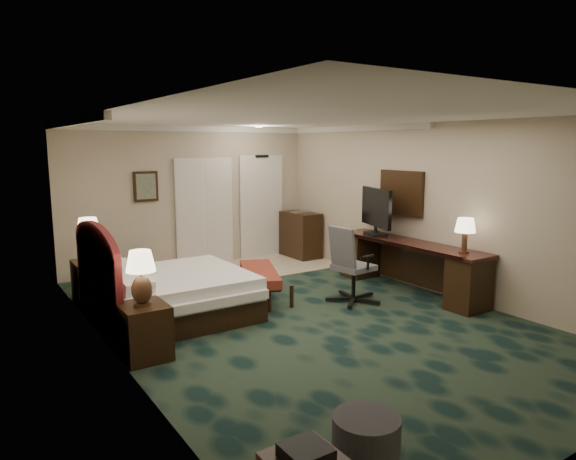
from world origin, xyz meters
TOP-DOWN VIEW (x-y plane):
  - floor at (0.00, 0.00)m, footprint 5.00×7.50m
  - ceiling at (0.00, 0.00)m, footprint 5.00×7.50m
  - wall_back at (0.00, 3.75)m, footprint 5.00×0.00m
  - wall_left at (-2.50, 0.00)m, footprint 0.00×7.50m
  - wall_right at (2.50, 0.00)m, footprint 0.00×7.50m
  - crown_molding at (0.00, 0.00)m, footprint 5.00×7.50m
  - tile_patch at (0.90, 2.90)m, footprint 3.20×1.70m
  - headboard at (-2.44, 1.00)m, footprint 0.12×2.00m
  - entry_door at (1.55, 3.72)m, footprint 1.02×0.06m
  - closet_doors at (0.25, 3.71)m, footprint 1.20×0.06m
  - wall_art at (-0.90, 3.71)m, footprint 0.45×0.06m
  - wall_mirror at (2.46, 0.60)m, footprint 0.05×0.95m
  - bed at (-1.44, 0.98)m, footprint 1.91×1.77m
  - nightstand_near at (-2.24, -0.15)m, footprint 0.49×0.56m
  - nightstand_far at (-2.23, 2.33)m, footprint 0.50×0.58m
  - lamp_near at (-2.24, -0.15)m, footprint 0.35×0.35m
  - lamp_far at (-2.24, 2.31)m, footprint 0.36×0.36m
  - bed_bench at (-0.06, 1.04)m, footprint 0.99×1.47m
  - ottoman at (-1.48, -2.95)m, footprint 0.62×0.62m
  - desk at (2.18, 0.11)m, footprint 0.61×2.83m
  - tv at (2.12, 0.84)m, footprint 0.41×1.02m
  - desk_lamp at (2.19, -0.92)m, footprint 0.30×0.30m
  - desk_chair at (1.07, 0.17)m, footprint 0.75×0.71m
  - minibar at (2.20, 3.20)m, footprint 0.50×0.90m

SIDE VIEW (x-z plane):
  - floor at x=0.00m, z-range 0.00..0.00m
  - tile_patch at x=0.90m, z-range 0.00..0.01m
  - ottoman at x=-1.48m, z-range 0.00..0.36m
  - bed_bench at x=-0.06m, z-range 0.00..0.47m
  - bed at x=-1.44m, z-range 0.00..0.61m
  - nightstand_near at x=-2.24m, z-range 0.00..0.61m
  - nightstand_far at x=-2.23m, z-range 0.00..0.63m
  - desk at x=2.18m, z-range 0.00..0.82m
  - minibar at x=2.20m, z-range 0.00..0.95m
  - desk_chair at x=1.07m, z-range 0.00..1.17m
  - headboard at x=-2.44m, z-range 0.00..1.40m
  - lamp_near at x=-2.24m, z-range 0.61..1.22m
  - lamp_far at x=-2.24m, z-range 0.63..1.29m
  - entry_door at x=1.55m, z-range -0.04..2.14m
  - closet_doors at x=0.25m, z-range 0.00..2.10m
  - desk_lamp at x=2.19m, z-range 0.82..1.33m
  - tv at x=2.12m, z-range 0.82..1.63m
  - wall_back at x=0.00m, z-range 0.00..2.70m
  - wall_left at x=-2.50m, z-range 0.00..2.70m
  - wall_right at x=2.50m, z-range 0.00..2.70m
  - wall_mirror at x=2.46m, z-range 1.18..1.93m
  - wall_art at x=-0.90m, z-range 1.33..1.88m
  - crown_molding at x=0.00m, z-range 2.60..2.70m
  - ceiling at x=0.00m, z-range 2.70..2.70m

